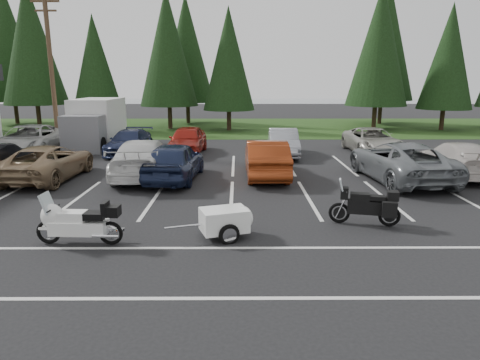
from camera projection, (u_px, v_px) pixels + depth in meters
name	position (u px, v px, depth m)	size (l,w,h in m)	color
ground	(216.00, 207.00, 13.98)	(120.00, 120.00, 0.00)	black
grass_strip	(230.00, 127.00, 37.33)	(80.00, 16.00, 0.01)	#1B3A12
lake_water	(259.00, 106.00, 67.52)	(70.00, 50.00, 0.02)	slate
utility_pole	(51.00, 68.00, 24.53)	(1.60, 0.26, 9.00)	#473321
box_truck	(93.00, 124.00, 25.77)	(2.40, 5.60, 2.90)	silver
stall_markings	(218.00, 191.00, 15.92)	(32.00, 16.00, 0.01)	silver
conifer_2	(31.00, 43.00, 34.49)	(5.10, 5.10, 11.89)	#332316
conifer_3	(95.00, 64.00, 33.54)	(3.87, 3.87, 9.02)	#332316
conifer_4	(168.00, 48.00, 34.74)	(4.80, 4.80, 11.17)	#332316
conifer_5	(229.00, 59.00, 33.70)	(4.14, 4.14, 9.63)	#332316
conifer_6	(379.00, 45.00, 34.00)	(4.93, 4.93, 11.48)	#332316
conifer_7	(449.00, 57.00, 33.94)	(4.27, 4.27, 9.94)	#332316
conifer_back_a	(8.00, 44.00, 38.51)	(5.28, 5.28, 12.30)	#332316
conifer_back_b	(186.00, 49.00, 39.16)	(4.97, 4.97, 11.58)	#332316
conifer_back_c	(385.00, 40.00, 38.40)	(5.50, 5.50, 12.81)	#332316
car_near_2	(48.00, 162.00, 17.72)	(2.38, 5.17, 1.44)	#8A7050
car_near_3	(144.00, 158.00, 18.13)	(2.26, 5.55, 1.61)	silver
car_near_4	(174.00, 161.00, 17.55)	(1.89, 4.69, 1.60)	#1A2341
car_near_5	(266.00, 158.00, 18.17)	(1.68, 4.81, 1.59)	maroon
car_near_6	(400.00, 161.00, 17.48)	(2.67, 5.80, 1.61)	slate
car_near_7	(458.00, 159.00, 18.41)	(2.04, 5.03, 1.46)	beige
car_far_0	(29.00, 140.00, 23.36)	(2.70, 5.85, 1.63)	#B8B8B6
car_far_1	(129.00, 142.00, 23.81)	(1.85, 4.56, 1.32)	#1A2242
car_far_2	(187.00, 140.00, 23.82)	(1.81, 4.50, 1.53)	maroon
car_far_3	(283.00, 143.00, 23.16)	(1.53, 4.39, 1.45)	gray
car_far_4	(372.00, 141.00, 23.95)	(2.34, 5.08, 1.41)	#9C9A8F
touring_motorcycle	(78.00, 219.00, 10.68)	(2.44, 0.75, 1.35)	white
cargo_trailer	(224.00, 223.00, 11.20)	(1.73, 0.97, 0.80)	white
adventure_motorcycle	(365.00, 202.00, 12.14)	(2.20, 0.76, 1.34)	black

